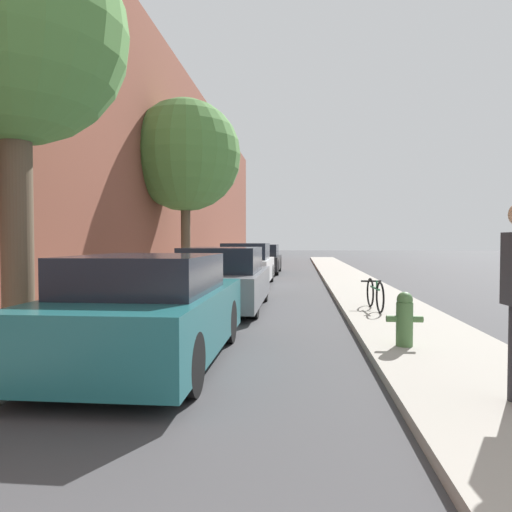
{
  "coord_description": "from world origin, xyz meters",
  "views": [
    {
      "loc": [
        0.97,
        0.01,
        1.59
      ],
      "look_at": [
        -0.01,
        10.43,
        1.24
      ],
      "focal_mm": 32.77,
      "sensor_mm": 36.0,
      "label": 1
    }
  ],
  "objects_px": {
    "bicycle": "(375,294)",
    "parked_car_white": "(247,265)",
    "street_tree_far": "(185,156)",
    "street_tree_near": "(14,34)",
    "parked_car_teal": "(150,311)",
    "parked_car_black": "(262,259)",
    "parked_car_grey": "(223,280)",
    "fire_hydrant": "(405,318)"
  },
  "relations": [
    {
      "from": "street_tree_far",
      "to": "bicycle",
      "type": "bearing_deg",
      "value": -45.14
    },
    {
      "from": "parked_car_teal",
      "to": "street_tree_near",
      "type": "distance_m",
      "value": 4.33
    },
    {
      "from": "street_tree_near",
      "to": "fire_hydrant",
      "type": "height_order",
      "value": "street_tree_near"
    },
    {
      "from": "parked_car_teal",
      "to": "parked_car_black",
      "type": "distance_m",
      "value": 16.77
    },
    {
      "from": "parked_car_grey",
      "to": "bicycle",
      "type": "distance_m",
      "value": 3.42
    },
    {
      "from": "parked_car_teal",
      "to": "fire_hydrant",
      "type": "height_order",
      "value": "parked_car_teal"
    },
    {
      "from": "street_tree_near",
      "to": "parked_car_grey",
      "type": "bearing_deg",
      "value": 63.46
    },
    {
      "from": "parked_car_black",
      "to": "street_tree_near",
      "type": "xyz_separation_m",
      "value": [
        -2.17,
        -16.34,
        3.8
      ]
    },
    {
      "from": "parked_car_teal",
      "to": "parked_car_black",
      "type": "xyz_separation_m",
      "value": [
        0.11,
        16.77,
        -0.01
      ]
    },
    {
      "from": "parked_car_white",
      "to": "bicycle",
      "type": "bearing_deg",
      "value": -61.72
    },
    {
      "from": "parked_car_white",
      "to": "parked_car_black",
      "type": "bearing_deg",
      "value": 89.33
    },
    {
      "from": "parked_car_black",
      "to": "street_tree_far",
      "type": "xyz_separation_m",
      "value": [
        -2.05,
        -7.06,
        3.77
      ]
    },
    {
      "from": "parked_car_grey",
      "to": "bicycle",
      "type": "relative_size",
      "value": 2.77
    },
    {
      "from": "parked_car_grey",
      "to": "street_tree_far",
      "type": "height_order",
      "value": "street_tree_far"
    },
    {
      "from": "parked_car_grey",
      "to": "parked_car_black",
      "type": "relative_size",
      "value": 0.96
    },
    {
      "from": "parked_car_teal",
      "to": "parked_car_grey",
      "type": "relative_size",
      "value": 0.94
    },
    {
      "from": "bicycle",
      "to": "parked_car_white",
      "type": "bearing_deg",
      "value": 114.66
    },
    {
      "from": "parked_car_black",
      "to": "bicycle",
      "type": "relative_size",
      "value": 2.9
    },
    {
      "from": "parked_car_grey",
      "to": "parked_car_black",
      "type": "height_order",
      "value": "parked_car_grey"
    },
    {
      "from": "parked_car_grey",
      "to": "street_tree_far",
      "type": "xyz_separation_m",
      "value": [
        -2.09,
        4.84,
        3.77
      ]
    },
    {
      "from": "parked_car_teal",
      "to": "street_tree_far",
      "type": "xyz_separation_m",
      "value": [
        -1.93,
        9.71,
        3.77
      ]
    },
    {
      "from": "parked_car_teal",
      "to": "parked_car_white",
      "type": "xyz_separation_m",
      "value": [
        0.04,
        10.68,
        0.03
      ]
    },
    {
      "from": "street_tree_far",
      "to": "street_tree_near",
      "type": "bearing_deg",
      "value": -90.75
    },
    {
      "from": "fire_hydrant",
      "to": "parked_car_black",
      "type": "bearing_deg",
      "value": 101.55
    },
    {
      "from": "street_tree_near",
      "to": "parked_car_white",
      "type": "bearing_deg",
      "value": 78.44
    },
    {
      "from": "parked_car_grey",
      "to": "parked_car_black",
      "type": "xyz_separation_m",
      "value": [
        -0.05,
        11.9,
        -0.01
      ]
    },
    {
      "from": "street_tree_far",
      "to": "parked_car_grey",
      "type": "bearing_deg",
      "value": -66.62
    },
    {
      "from": "parked_car_grey",
      "to": "bicycle",
      "type": "height_order",
      "value": "parked_car_grey"
    },
    {
      "from": "parked_car_teal",
      "to": "street_tree_near",
      "type": "height_order",
      "value": "street_tree_near"
    },
    {
      "from": "parked_car_white",
      "to": "street_tree_far",
      "type": "relative_size",
      "value": 0.7
    },
    {
      "from": "street_tree_far",
      "to": "fire_hydrant",
      "type": "bearing_deg",
      "value": -59.21
    },
    {
      "from": "parked_car_white",
      "to": "parked_car_black",
      "type": "distance_m",
      "value": 6.08
    },
    {
      "from": "parked_car_teal",
      "to": "bicycle",
      "type": "height_order",
      "value": "parked_car_teal"
    },
    {
      "from": "parked_car_grey",
      "to": "street_tree_near",
      "type": "bearing_deg",
      "value": -116.54
    },
    {
      "from": "parked_car_grey",
      "to": "parked_car_white",
      "type": "bearing_deg",
      "value": 91.16
    },
    {
      "from": "parked_car_white",
      "to": "fire_hydrant",
      "type": "relative_size",
      "value": 5.77
    },
    {
      "from": "parked_car_teal",
      "to": "parked_car_grey",
      "type": "bearing_deg",
      "value": 88.11
    },
    {
      "from": "parked_car_white",
      "to": "bicycle",
      "type": "height_order",
      "value": "parked_car_white"
    },
    {
      "from": "street_tree_far",
      "to": "parked_car_white",
      "type": "bearing_deg",
      "value": 26.33
    },
    {
      "from": "parked_car_grey",
      "to": "street_tree_near",
      "type": "height_order",
      "value": "street_tree_near"
    },
    {
      "from": "fire_hydrant",
      "to": "bicycle",
      "type": "bearing_deg",
      "value": 87.74
    },
    {
      "from": "parked_car_grey",
      "to": "street_tree_far",
      "type": "distance_m",
      "value": 6.48
    }
  ]
}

